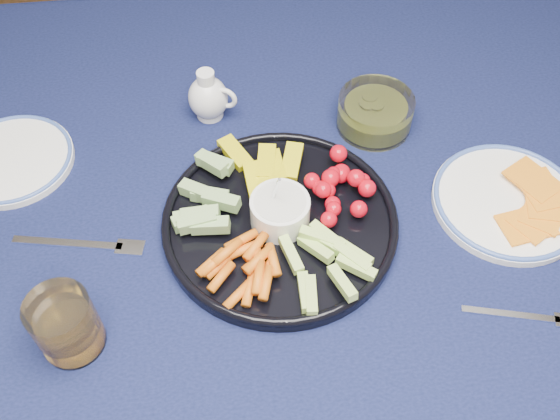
{
  "coord_description": "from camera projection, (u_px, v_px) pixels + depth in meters",
  "views": [
    {
      "loc": [
        -0.09,
        -0.53,
        1.44
      ],
      "look_at": [
        -0.03,
        -0.04,
        0.78
      ],
      "focal_mm": 40.0,
      "sensor_mm": 36.0,
      "label": 1
    }
  ],
  "objects": [
    {
      "name": "dining_table",
      "position": [
        297.0,
        239.0,
        0.95
      ],
      "size": [
        1.67,
        1.07,
        0.75
      ],
      "color": "#492B18",
      "rests_on": "ground"
    },
    {
      "name": "crudite_platter",
      "position": [
        278.0,
        219.0,
        0.84
      ],
      "size": [
        0.32,
        0.32,
        0.1
      ],
      "color": "black",
      "rests_on": "dining_table"
    },
    {
      "name": "creamer_pitcher",
      "position": [
        209.0,
        97.0,
        0.96
      ],
      "size": [
        0.08,
        0.06,
        0.09
      ],
      "color": "white",
      "rests_on": "dining_table"
    },
    {
      "name": "pickle_bowl",
      "position": [
        375.0,
        114.0,
        0.96
      ],
      "size": [
        0.12,
        0.12,
        0.05
      ],
      "color": "silver",
      "rests_on": "dining_table"
    },
    {
      "name": "cheese_plate",
      "position": [
        508.0,
        200.0,
        0.87
      ],
      "size": [
        0.21,
        0.21,
        0.02
      ],
      "color": "white",
      "rests_on": "dining_table"
    },
    {
      "name": "juice_tumbler",
      "position": [
        67.0,
        327.0,
        0.72
      ],
      "size": [
        0.08,
        0.08,
        0.09
      ],
      "color": "silver",
      "rests_on": "dining_table"
    },
    {
      "name": "fork_left",
      "position": [
        90.0,
        245.0,
        0.84
      ],
      "size": [
        0.18,
        0.05,
        0.0
      ],
      "color": "white",
      "rests_on": "dining_table"
    },
    {
      "name": "fork_right",
      "position": [
        530.0,
        317.0,
        0.77
      ],
      "size": [
        0.14,
        0.05,
        0.0
      ],
      "color": "white",
      "rests_on": "dining_table"
    },
    {
      "name": "side_plate_extra",
      "position": [
        12.0,
        160.0,
        0.92
      ],
      "size": [
        0.18,
        0.18,
        0.01
      ],
      "color": "white",
      "rests_on": "dining_table"
    }
  ]
}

